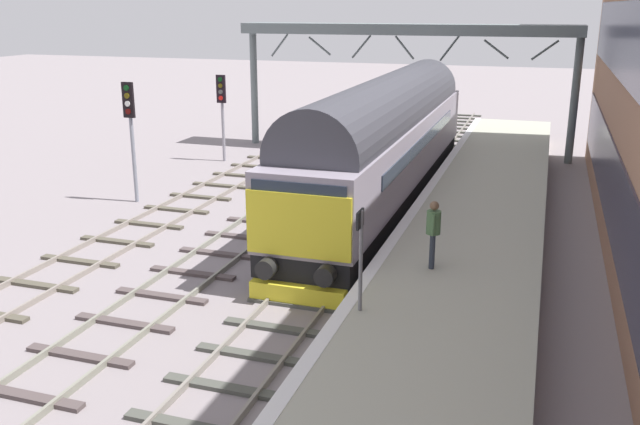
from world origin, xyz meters
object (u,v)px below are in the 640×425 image
Objects in this scene: diesel_locomotive at (386,139)px; platform_number_sign at (360,246)px; signal_post_far at (222,105)px; waiting_passenger at (433,228)px; signal_post_mid at (131,125)px.

platform_number_sign is at bearing -79.51° from diesel_locomotive.
signal_post_far reaches higher than waiting_passenger.
signal_post_mid reaches higher than waiting_passenger.
signal_post_far is at bearing 150.60° from diesel_locomotive.
signal_post_mid is 14.03m from platform_number_sign.
waiting_passenger is at bearing -25.96° from signal_post_mid.
platform_number_sign is at bearing -38.55° from signal_post_mid.
waiting_passenger is (3.07, -8.23, -0.49)m from diesel_locomotive.
diesel_locomotive is at bearing -29.40° from signal_post_far.
waiting_passenger is at bearing -69.56° from diesel_locomotive.
platform_number_sign is at bearing -55.84° from signal_post_far.
signal_post_far is 19.53m from platform_number_sign.
diesel_locomotive is at bearing 100.49° from platform_number_sign.
platform_number_sign is (10.96, -16.16, -0.21)m from signal_post_far.
diesel_locomotive reaches higher than signal_post_mid.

